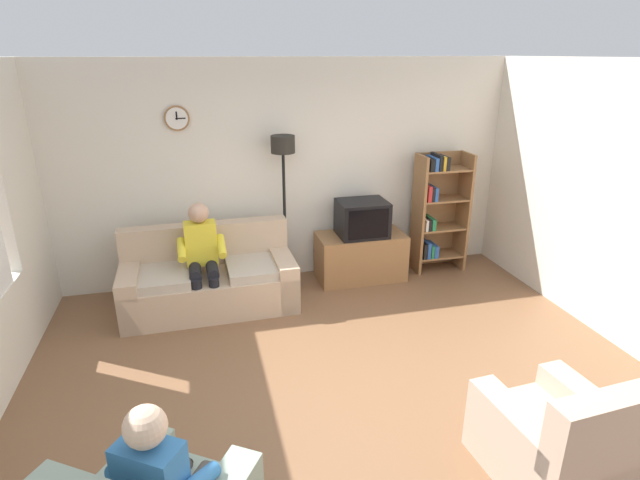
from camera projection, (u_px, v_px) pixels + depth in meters
ground_plane at (351, 395)px, 4.28m from camera, size 12.00×12.00×0.00m
back_wall_assembly at (289, 172)px, 6.22m from camera, size 6.20×0.17×2.70m
couch at (209, 281)px, 5.68m from camera, size 1.92×0.91×0.90m
tv_stand at (360, 256)px, 6.41m from camera, size 1.10×0.56×0.60m
tv at (362, 218)px, 6.21m from camera, size 0.60×0.49×0.44m
bookshelf at (437, 210)px, 6.54m from camera, size 0.68×0.36×1.56m
floor_lamp at (283, 170)px, 5.88m from camera, size 0.28×0.28×1.85m
armchair_near_bookshelf at (556, 442)px, 3.36m from camera, size 0.86×0.93×0.90m
person_on_couch at (202, 253)px, 5.44m from camera, size 0.52×0.54×1.24m
person_in_left_armchair at (164, 477)px, 2.69m from camera, size 0.61×0.64×1.12m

